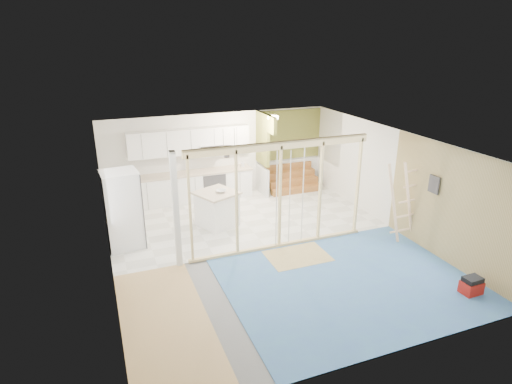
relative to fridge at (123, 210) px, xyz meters
name	(u,v)px	position (x,y,z in m)	size (l,w,h in m)	color
room	(268,198)	(3.09, -1.38, 0.36)	(7.01, 8.01, 2.61)	slate
floor_overlays	(269,247)	(3.17, -1.32, -0.93)	(7.00, 8.00, 0.03)	silver
stud_frame	(258,187)	(2.85, -1.38, 0.65)	(4.66, 0.14, 2.60)	#EAD98F
base_cabinets	(172,193)	(1.49, 1.98, -0.47)	(4.45, 2.24, 0.93)	white
upper_cabinets	(192,142)	(2.25, 2.44, 0.88)	(3.60, 0.41, 0.85)	white
green_partition	(283,162)	(5.14, 2.28, 0.01)	(2.25, 1.51, 2.60)	olive
pot_rack	(229,150)	(2.79, 0.51, 1.06)	(0.52, 0.52, 0.72)	black
sheathing_panel	(454,208)	(6.57, -3.38, 0.36)	(0.02, 4.00, 2.60)	tan
electrical_panel	(434,184)	(6.52, -2.78, 0.71)	(0.04, 0.30, 0.40)	#3B3B40
ceiling_light	(273,117)	(4.49, 1.62, 1.60)	(0.32, 0.32, 0.08)	#FFEABF
fridge	(123,210)	(0.00, 0.00, 0.00)	(0.88, 0.85, 1.88)	white
island	(217,209)	(2.37, 0.35, -0.47)	(1.27, 1.27, 0.95)	white
bowl	(221,191)	(2.48, 0.30, 0.04)	(0.26, 0.26, 0.06)	silver
soap_bottle_a	(137,174)	(0.59, 2.20, 0.14)	(0.12, 0.12, 0.30)	#A8ACBB
soap_bottle_b	(243,164)	(3.79, 2.33, 0.09)	(0.09, 0.09, 0.19)	silver
toolbox	(471,286)	(6.09, -4.54, -0.76)	(0.39, 0.30, 0.37)	maroon
ladder	(403,202)	(6.28, -2.14, 0.08)	(1.06, 0.19, 1.99)	beige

